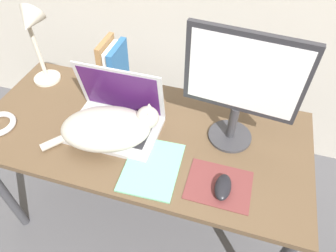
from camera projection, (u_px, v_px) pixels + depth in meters
name	position (u px, v px, depth m)	size (l,w,h in m)	color
desk	(142.00, 142.00, 1.33)	(1.42, 0.65, 0.70)	brown
laptop	(116.00, 118.00, 1.26)	(0.38, 0.25, 0.26)	#B7B7BC
cat	(109.00, 128.00, 1.20)	(0.45, 0.33, 0.14)	#B2ADA3
external_monitor	(241.00, 85.00, 1.05)	(0.42, 0.18, 0.48)	#333338
mousepad	(219.00, 185.00, 1.09)	(0.23, 0.18, 0.00)	brown
computer_mouse	(223.00, 187.00, 1.06)	(0.06, 0.11, 0.04)	black
book_row	(113.00, 68.00, 1.39)	(0.09, 0.17, 0.26)	olive
desk_lamp	(33.00, 34.00, 1.30)	(0.17, 0.17, 0.41)	beige
notepad	(152.00, 167.00, 1.14)	(0.22, 0.28, 0.01)	#6BBC93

